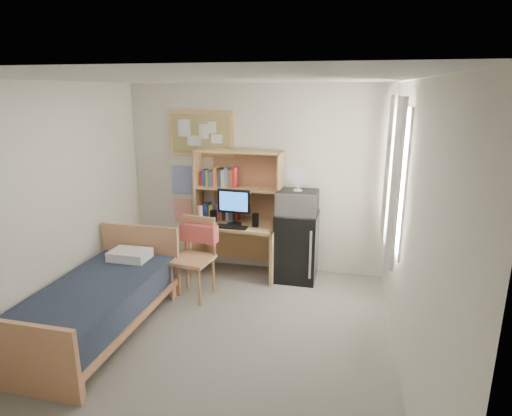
% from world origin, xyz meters
% --- Properties ---
extents(floor, '(3.60, 4.20, 0.02)m').
position_xyz_m(floor, '(0.00, 0.00, -0.01)').
color(floor, gray).
rests_on(floor, ground).
extents(ceiling, '(3.60, 4.20, 0.02)m').
position_xyz_m(ceiling, '(0.00, 0.00, 2.60)').
color(ceiling, silver).
rests_on(ceiling, wall_back).
extents(wall_back, '(3.60, 0.04, 2.60)m').
position_xyz_m(wall_back, '(0.00, 2.10, 1.30)').
color(wall_back, silver).
rests_on(wall_back, floor).
extents(wall_front, '(3.60, 0.04, 2.60)m').
position_xyz_m(wall_front, '(0.00, -2.10, 1.30)').
color(wall_front, silver).
rests_on(wall_front, floor).
extents(wall_left, '(0.04, 4.20, 2.60)m').
position_xyz_m(wall_left, '(-1.80, 0.00, 1.30)').
color(wall_left, silver).
rests_on(wall_left, floor).
extents(wall_right, '(0.04, 4.20, 2.60)m').
position_xyz_m(wall_right, '(1.80, 0.00, 1.30)').
color(wall_right, silver).
rests_on(wall_right, floor).
extents(window_unit, '(0.10, 1.40, 1.70)m').
position_xyz_m(window_unit, '(1.75, 1.20, 1.60)').
color(window_unit, white).
rests_on(window_unit, wall_right).
extents(curtain_left, '(0.04, 0.55, 1.70)m').
position_xyz_m(curtain_left, '(1.72, 0.80, 1.60)').
color(curtain_left, silver).
rests_on(curtain_left, wall_right).
extents(curtain_right, '(0.04, 0.55, 1.70)m').
position_xyz_m(curtain_right, '(1.72, 1.60, 1.60)').
color(curtain_right, silver).
rests_on(curtain_right, wall_right).
extents(bulletin_board, '(0.94, 0.03, 0.64)m').
position_xyz_m(bulletin_board, '(-0.78, 2.08, 1.92)').
color(bulletin_board, tan).
rests_on(bulletin_board, wall_back).
extents(poster_wave, '(0.30, 0.01, 0.42)m').
position_xyz_m(poster_wave, '(-1.10, 2.09, 1.25)').
color(poster_wave, '#273E9C').
rests_on(poster_wave, wall_back).
extents(poster_japan, '(0.28, 0.01, 0.36)m').
position_xyz_m(poster_japan, '(-1.10, 2.09, 0.78)').
color(poster_japan, red).
rests_on(poster_japan, wall_back).
extents(desk, '(1.22, 0.67, 0.74)m').
position_xyz_m(desk, '(-0.22, 1.78, 0.37)').
color(desk, tan).
rests_on(desk, floor).
extents(desk_chair, '(0.58, 0.58, 1.01)m').
position_xyz_m(desk_chair, '(-0.57, 0.99, 0.50)').
color(desk_chair, tan).
rests_on(desk_chair, floor).
extents(mini_fridge, '(0.56, 0.56, 0.93)m').
position_xyz_m(mini_fridge, '(0.63, 1.81, 0.47)').
color(mini_fridge, black).
rests_on(mini_fridge, floor).
extents(bed, '(1.04, 2.00, 0.54)m').
position_xyz_m(bed, '(-1.28, -0.01, 0.27)').
color(bed, '#1A212F').
rests_on(bed, floor).
extents(hutch, '(1.23, 0.39, 0.99)m').
position_xyz_m(hutch, '(-0.21, 1.93, 1.23)').
color(hutch, tan).
rests_on(hutch, desk).
extents(monitor, '(0.45, 0.07, 0.48)m').
position_xyz_m(monitor, '(-0.22, 1.72, 0.98)').
color(monitor, black).
rests_on(monitor, desk).
extents(keyboard, '(0.45, 0.17, 0.02)m').
position_xyz_m(keyboard, '(-0.23, 1.58, 0.75)').
color(keyboard, black).
rests_on(keyboard, desk).
extents(speaker_left, '(0.08, 0.08, 0.18)m').
position_xyz_m(speaker_left, '(-0.52, 1.74, 0.83)').
color(speaker_left, black).
rests_on(speaker_left, desk).
extents(speaker_right, '(0.08, 0.08, 0.18)m').
position_xyz_m(speaker_right, '(0.08, 1.70, 0.83)').
color(speaker_right, black).
rests_on(speaker_right, desk).
extents(water_bottle, '(0.07, 0.07, 0.24)m').
position_xyz_m(water_bottle, '(-0.70, 1.72, 0.86)').
color(water_bottle, white).
rests_on(water_bottle, desk).
extents(hoodie, '(0.49, 0.22, 0.23)m').
position_xyz_m(hoodie, '(-0.54, 1.19, 0.78)').
color(hoodie, '#CE524E').
rests_on(hoodie, desk_chair).
extents(microwave, '(0.54, 0.42, 0.31)m').
position_xyz_m(microwave, '(0.62, 1.79, 1.09)').
color(microwave, silver).
rests_on(microwave, mini_fridge).
extents(desk_fan, '(0.25, 0.25, 0.30)m').
position_xyz_m(desk_fan, '(0.62, 1.79, 1.39)').
color(desk_fan, white).
rests_on(desk_fan, microwave).
extents(pillow, '(0.47, 0.33, 0.11)m').
position_xyz_m(pillow, '(-1.26, 0.74, 0.60)').
color(pillow, white).
rests_on(pillow, bed).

